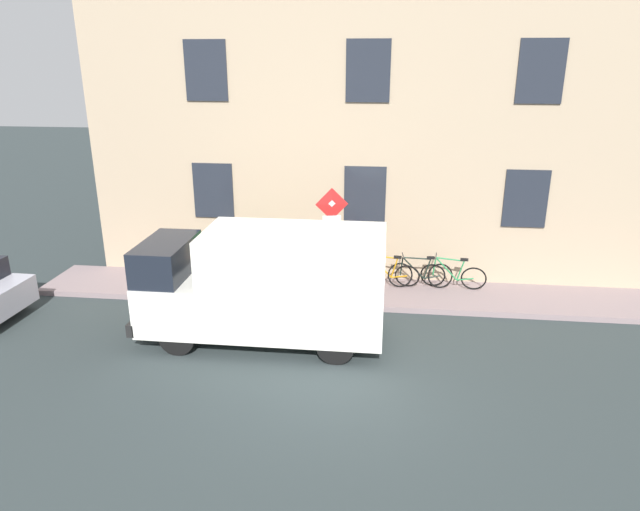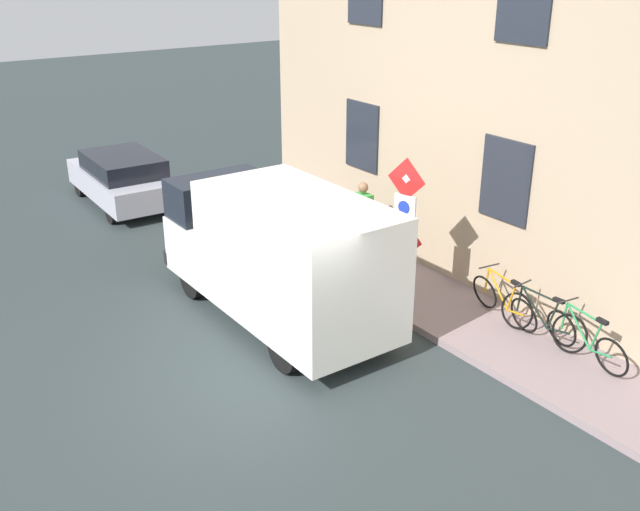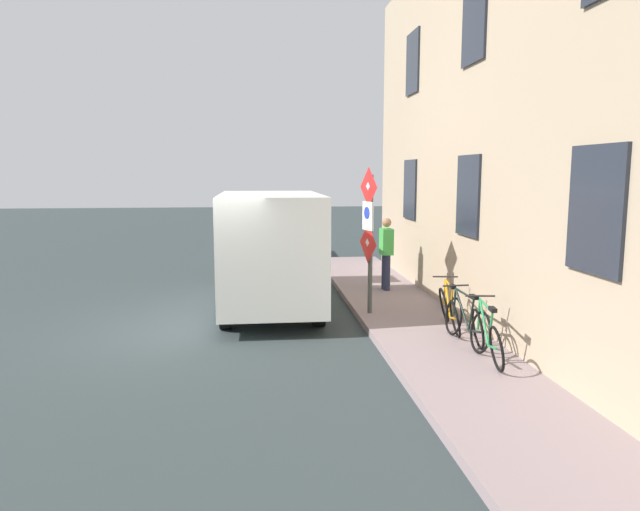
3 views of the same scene
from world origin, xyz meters
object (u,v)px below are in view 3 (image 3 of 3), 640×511
(bicycle_green, at_px, (487,336))
(bicycle_orange, at_px, (449,309))
(delivery_van, at_px, (270,247))
(bicycle_black, at_px, (466,321))
(pedestrian, at_px, (386,251))
(parked_hatchback, at_px, (269,236))
(sign_post_stacked, at_px, (368,226))

(bicycle_green, relative_size, bicycle_orange, 1.00)
(delivery_van, relative_size, bicycle_orange, 3.10)
(bicycle_black, height_order, pedestrian, pedestrian)
(bicycle_black, height_order, bicycle_orange, same)
(bicycle_green, height_order, pedestrian, pedestrian)
(delivery_van, relative_size, bicycle_black, 3.11)
(parked_hatchback, height_order, bicycle_orange, parked_hatchback)
(sign_post_stacked, xyz_separation_m, parked_hatchback, (-1.75, 9.15, -1.15))
(pedestrian, bearing_deg, bicycle_orange, 92.90)
(pedestrian, bearing_deg, delivery_van, 19.00)
(delivery_van, bearing_deg, parked_hatchback, -1.05)
(pedestrian, bearing_deg, bicycle_green, 91.29)
(sign_post_stacked, bearing_deg, bicycle_green, -68.71)
(bicycle_orange, relative_size, pedestrian, 1.00)
(bicycle_green, distance_m, bicycle_orange, 1.72)
(sign_post_stacked, xyz_separation_m, delivery_van, (-1.90, 1.20, -0.55))
(bicycle_black, relative_size, pedestrian, 1.00)
(delivery_van, xyz_separation_m, bicycle_green, (3.11, -4.30, -0.82))
(bicycle_green, relative_size, pedestrian, 1.00)
(bicycle_black, distance_m, pedestrian, 4.57)
(sign_post_stacked, xyz_separation_m, bicycle_black, (1.21, -2.24, -1.38))
(sign_post_stacked, height_order, delivery_van, sign_post_stacked)
(delivery_van, distance_m, parked_hatchback, 7.98)
(parked_hatchback, distance_m, pedestrian, 7.37)
(sign_post_stacked, relative_size, bicycle_green, 1.62)
(parked_hatchback, bearing_deg, pedestrian, -157.25)
(sign_post_stacked, bearing_deg, bicycle_black, -61.71)
(bicycle_black, distance_m, bicycle_orange, 0.86)
(bicycle_green, bearing_deg, bicycle_orange, 7.34)
(sign_post_stacked, height_order, bicycle_orange, sign_post_stacked)
(parked_hatchback, relative_size, pedestrian, 2.36)
(parked_hatchback, bearing_deg, sign_post_stacked, -167.39)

